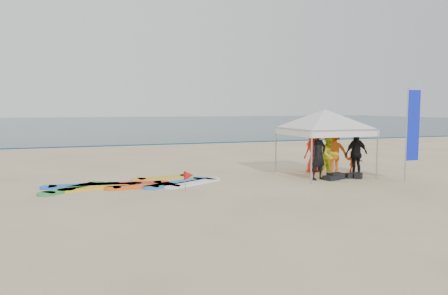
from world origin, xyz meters
The scene contains 14 objects.
ground centered at (0.00, 0.00, 0.00)m, with size 120.00×120.00×0.00m, color beige.
ocean centered at (0.00, 60.00, 0.04)m, with size 160.00×84.00×0.08m, color #0C2633.
shoreline_foam centered at (0.00, 18.20, 0.00)m, with size 160.00×1.20×0.01m, color silver.
person_black_a centered at (3.27, 1.90, 0.89)m, with size 0.65×0.43×1.78m, color black.
person_yellow centered at (3.88, 2.14, 0.82)m, with size 0.79×0.62×1.63m, color yellow.
person_orange_a centered at (4.45, 2.71, 0.89)m, with size 1.15×0.66×1.77m, color #DB5E13.
person_black_b centered at (5.03, 2.12, 0.85)m, with size 1.00×0.42×1.71m, color black.
person_orange_b centered at (4.13, 3.58, 0.88)m, with size 0.86×0.56×1.77m, color #FF2F16.
person_seated centered at (5.53, 2.96, 0.46)m, with size 0.85×0.27×0.91m, color #FA5E16.
canopy_tent centered at (3.94, 2.59, 2.49)m, with size 3.80×3.80×2.86m.
feather_flag centered at (6.07, 0.46, 1.92)m, with size 0.55×0.04×3.26m.
marker_pennant centered at (-1.63, 1.37, 0.49)m, with size 0.28×0.28×0.64m.
gear_pile centered at (4.15, 1.76, 0.10)m, with size 1.64×0.59×0.22m.
surfboard_spread centered at (-3.13, 2.99, 0.04)m, with size 5.76×2.50×0.07m.
Camera 1 is at (-5.07, -11.48, 2.58)m, focal length 35.00 mm.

